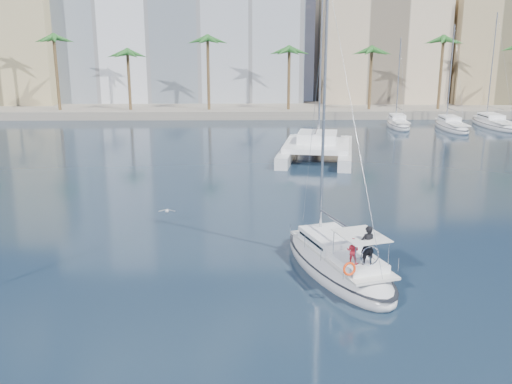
{
  "coord_description": "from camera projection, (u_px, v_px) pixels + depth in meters",
  "views": [
    {
      "loc": [
        -0.5,
        -28.86,
        11.49
      ],
      "look_at": [
        0.06,
        1.5,
        3.3
      ],
      "focal_mm": 40.0,
      "sensor_mm": 36.0,
      "label": 1
    }
  ],
  "objects": [
    {
      "name": "main_sloop",
      "position": [
        338.0,
        263.0,
        28.88
      ],
      "size": [
        6.18,
        10.63,
        15.04
      ],
      "rotation": [
        0.0,
        0.0,
        0.31
      ],
      "color": "silver",
      "rests_on": "ground"
    },
    {
      "name": "building_tan_right",
      "position": [
        500.0,
        54.0,
        94.9
      ],
      "size": [
        18.0,
        12.0,
        18.0
      ],
      "primitive_type": "cube",
      "color": "tan",
      "rests_on": "ground"
    },
    {
      "name": "palm_right",
      "position": [
        480.0,
        47.0,
        83.8
      ],
      "size": [
        3.6,
        3.6,
        12.3
      ],
      "color": "brown",
      "rests_on": "ground"
    },
    {
      "name": "moored_yacht_b",
      "position": [
        451.0,
        129.0,
        74.76
      ],
      "size": [
        3.32,
        10.83,
        13.72
      ],
      "primitive_type": null,
      "rotation": [
        0.0,
        0.0,
        -0.02
      ],
      "color": "silver",
      "rests_on": "ground"
    },
    {
      "name": "palm_left",
      "position": [
        15.0,
        47.0,
        82.61
      ],
      "size": [
        3.6,
        3.6,
        12.3
      ],
      "color": "brown",
      "rests_on": "ground"
    },
    {
      "name": "quay",
      "position": [
        249.0,
        110.0,
        89.59
      ],
      "size": [
        120.0,
        14.0,
        1.2
      ],
      "primitive_type": "cube",
      "color": "gray",
      "rests_on": "ground"
    },
    {
      "name": "ground",
      "position": [
        255.0,
        258.0,
        30.86
      ],
      "size": [
        160.0,
        160.0,
        0.0
      ],
      "primitive_type": "plane",
      "color": "black",
      "rests_on": "ground"
    },
    {
      "name": "building_beige",
      "position": [
        378.0,
        48.0,
        96.21
      ],
      "size": [
        20.0,
        14.0,
        20.0
      ],
      "primitive_type": "cube",
      "color": "#C5AD8D",
      "rests_on": "ground"
    },
    {
      "name": "moored_yacht_a",
      "position": [
        398.0,
        127.0,
        76.58
      ],
      "size": [
        3.37,
        9.52,
        11.9
      ],
      "primitive_type": null,
      "rotation": [
        0.0,
        0.0,
        -0.07
      ],
      "color": "silver",
      "rests_on": "ground"
    },
    {
      "name": "seagull",
      "position": [
        167.0,
        211.0,
        36.3
      ],
      "size": [
        1.07,
        0.46,
        0.2
      ],
      "color": "silver",
      "rests_on": "ground"
    },
    {
      "name": "moored_yacht_c",
      "position": [
        494.0,
        127.0,
        76.81
      ],
      "size": [
        3.98,
        12.33,
        15.54
      ],
      "primitive_type": null,
      "rotation": [
        0.0,
        0.0,
        0.03
      ],
      "color": "silver",
      "rests_on": "ground"
    },
    {
      "name": "catamaran",
      "position": [
        317.0,
        146.0,
        56.75
      ],
      "size": [
        9.2,
        14.68,
        19.73
      ],
      "rotation": [
        0.0,
        0.0,
        -0.18
      ],
      "color": "silver",
      "rests_on": "ground"
    },
    {
      "name": "building_modern",
      "position": [
        178.0,
        23.0,
        97.47
      ],
      "size": [
        42.0,
        16.0,
        28.0
      ],
      "primitive_type": "cube",
      "color": "silver",
      "rests_on": "ground"
    },
    {
      "name": "palm_centre",
      "position": [
        249.0,
        47.0,
        83.2
      ],
      "size": [
        3.6,
        3.6,
        12.3
      ],
      "color": "brown",
      "rests_on": "ground"
    }
  ]
}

